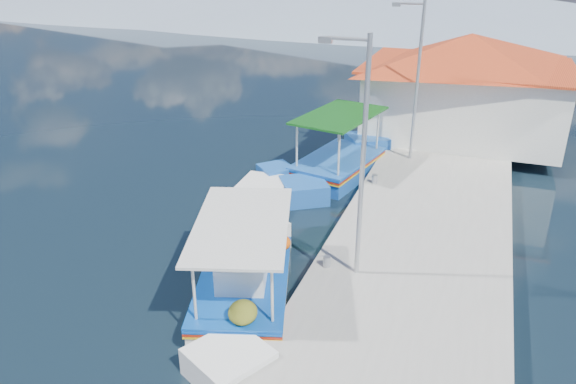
% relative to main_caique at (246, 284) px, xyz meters
% --- Properties ---
extents(ground, '(160.00, 160.00, 0.00)m').
position_rel_main_caique_xyz_m(ground, '(-2.13, -0.56, -0.47)').
color(ground, black).
rests_on(ground, ground).
extents(quay, '(5.00, 44.00, 0.50)m').
position_rel_main_caique_xyz_m(quay, '(3.77, 5.44, -0.22)').
color(quay, '#A4A099').
rests_on(quay, ground).
extents(bollards, '(0.20, 17.20, 0.30)m').
position_rel_main_caique_xyz_m(bollards, '(1.67, 4.69, 0.18)').
color(bollards, '#A5A8AD').
rests_on(bollards, quay).
extents(main_caique, '(3.64, 7.14, 2.47)m').
position_rel_main_caique_xyz_m(main_caique, '(0.00, 0.00, 0.00)').
color(main_caique, white).
rests_on(main_caique, ground).
extents(caique_green_canopy, '(3.19, 7.26, 2.77)m').
position_rel_main_caique_xyz_m(caique_green_canopy, '(-0.06, 8.85, -0.06)').
color(caique_green_canopy, '#1B53A5').
rests_on(caique_green_canopy, ground).
extents(caique_blue_hull, '(1.78, 5.50, 0.98)m').
position_rel_main_caique_xyz_m(caique_blue_hull, '(-1.89, 5.23, -0.21)').
color(caique_blue_hull, '#1B53A5').
rests_on(caique_blue_hull, ground).
extents(harbor_building, '(10.49, 10.49, 4.40)m').
position_rel_main_caique_xyz_m(harbor_building, '(4.07, 14.44, 2.30)').
color(harbor_building, white).
rests_on(harbor_building, quay).
extents(lamp_post_near, '(1.21, 0.14, 6.00)m').
position_rel_main_caique_xyz_m(lamp_post_near, '(2.38, 1.44, 3.38)').
color(lamp_post_near, '#A5A8AD').
rests_on(lamp_post_near, quay).
extents(lamp_post_far, '(1.21, 0.14, 6.00)m').
position_rel_main_caique_xyz_m(lamp_post_far, '(2.38, 10.44, 3.38)').
color(lamp_post_far, '#A5A8AD').
rests_on(lamp_post_far, quay).
extents(mountain_ridge, '(171.40, 96.00, 5.50)m').
position_rel_main_caique_xyz_m(mountain_ridge, '(4.42, 55.44, 1.57)').
color(mountain_ridge, gray).
rests_on(mountain_ridge, ground).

